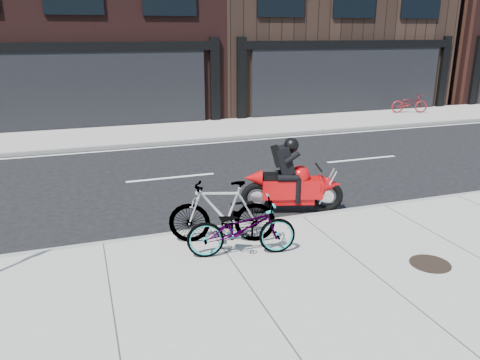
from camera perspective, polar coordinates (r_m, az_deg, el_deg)
name	(u,v)px	position (r m, az deg, el deg)	size (l,w,h in m)	color
ground	(187,202)	(10.98, -6.44, -2.68)	(120.00, 120.00, 0.00)	black
sidewalk_near	(269,318)	(6.66, 3.52, -16.39)	(60.00, 6.00, 0.13)	gray
sidewalk_far	(142,134)	(18.34, -11.84, 5.51)	(60.00, 3.50, 0.13)	gray
bike_rack	(242,217)	(8.56, 0.28, -4.55)	(0.44, 0.07, 0.73)	black
bicycle_front	(242,228)	(7.94, 0.19, -5.88)	(0.65, 1.86, 0.98)	gray
bicycle_rear	(222,212)	(8.39, -2.20, -3.92)	(0.54, 1.92, 1.16)	gray
motorcycle	(297,183)	(10.16, 6.95, -0.31)	(2.20, 1.02, 1.68)	black
bicycle_far	(409,103)	(23.76, 19.96, 8.77)	(0.59, 1.68, 0.88)	maroon
manhole_cover	(430,264)	(8.43, 22.17, -9.43)	(0.66, 0.66, 0.01)	black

